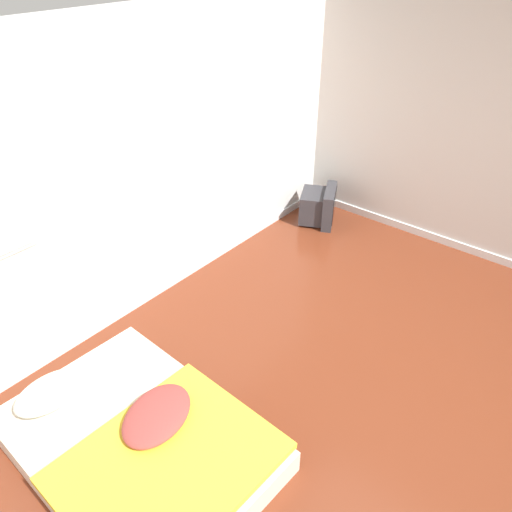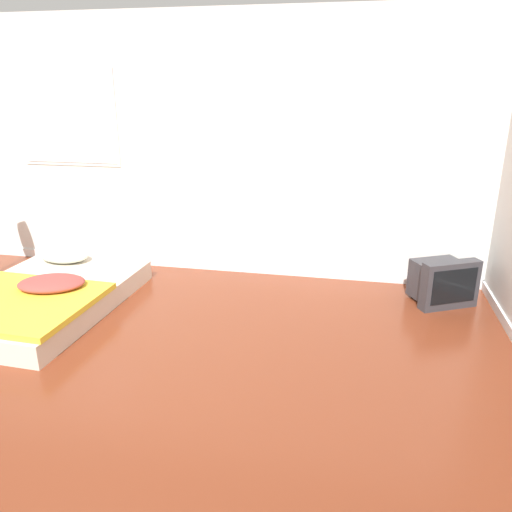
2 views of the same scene
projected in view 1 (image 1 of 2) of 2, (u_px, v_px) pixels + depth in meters
name	position (u px, v px, depth m)	size (l,w,h in m)	color
ground_plane	(421.00, 463.00, 3.40)	(20.00, 20.00, 0.00)	maroon
wall_back	(126.00, 178.00, 4.18)	(8.08, 0.08, 2.60)	silver
mattress_bed	(138.00, 441.00, 3.40)	(1.35, 1.89, 0.33)	beige
crt_tv	(319.00, 206.00, 6.08)	(0.62, 0.58, 0.44)	#333338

